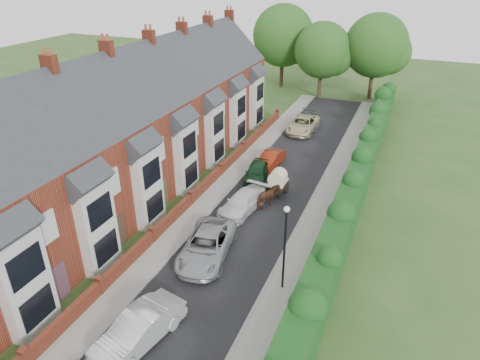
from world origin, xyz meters
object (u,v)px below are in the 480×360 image
Objects in this scene: car_silver_a at (138,330)px; lamppost at (285,238)px; car_red at (270,160)px; car_grey at (309,120)px; car_silver_b at (207,246)px; car_white at (242,203)px; car_green at (257,172)px; horse_cart at (278,181)px; horse at (268,198)px; car_beige at (303,125)px.

lamppost is at bearing 62.30° from car_silver_a.
car_red reaches higher than car_grey.
car_white is at bearing 80.67° from car_silver_b.
car_green is at bearing 104.58° from car_silver_a.
car_silver_b is 8.94m from horse_cart.
car_silver_b is at bearing 99.43° from horse.
car_silver_b is 2.91× the size of horse.
car_grey is (0.00, 24.40, -0.13)m from car_silver_b.
car_white is 18.80m from car_grey.
car_grey is (0.72, 13.94, -0.07)m from car_green.
car_white is at bearing 127.15° from lamppost.
car_silver_a is 0.86× the size of car_silver_b.
car_green is at bearing 84.60° from car_silver_b.
car_red is (0.18, 2.74, -0.07)m from car_green.
car_red is at bearing -91.75° from car_beige.
car_green is at bearing 116.52° from lamppost.
lamppost is 1.32× the size of car_red.
car_silver_b is 1.34× the size of car_green.
lamppost is 1.82× the size of horse_cart.
car_grey is 17.73m from horse.
horse is at bearing -100.07° from car_grey.
car_white is 1.90m from horse.
car_silver_a reaches higher than car_green.
car_beige is 2.80× the size of horse.
horse_cart is at bearing 70.86° from car_silver_b.
car_silver_b is 1.26× the size of car_grey.
car_silver_b is at bearing 168.69° from lamppost.
car_white is 16.80m from car_beige.
car_beige is at bearing 81.04° from car_silver_b.
car_silver_a is 17.45m from car_green.
car_silver_b reaches higher than car_white.
car_silver_a is 13.79m from horse.
car_white is at bearing 58.79° from horse.
car_green reaches higher than car_grey.
lamppost reaches higher than car_white.
car_beige is 15.76m from horse.
car_silver_b is 1.20× the size of car_white.
car_silver_b reaches higher than car_green.
car_silver_a is at bearing -99.33° from car_silver_b.
car_white is 1.19× the size of car_red.
car_green is at bearing -36.81° from horse.
car_white is at bearing -115.42° from horse_cart.
car_white reaches higher than car_grey.
horse_cart is (-3.48, 9.80, -2.13)m from lamppost.
car_silver_b is at bearing -82.08° from car_red.
car_silver_a is 31.38m from car_grey.
lamppost is 1.23× the size of car_green.
horse is (1.52, 13.71, 0.02)m from car_silver_a.
car_grey is 1.57× the size of horse_cart.
lamppost is at bearing -76.87° from car_beige.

